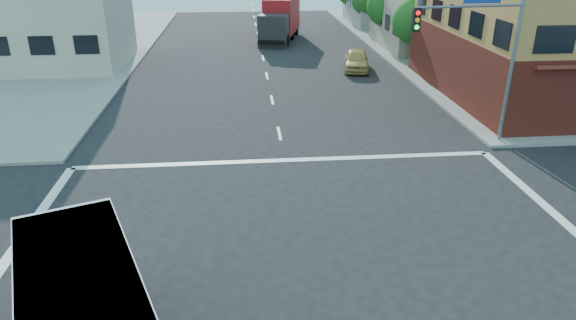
{
  "coord_description": "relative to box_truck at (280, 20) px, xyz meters",
  "views": [
    {
      "loc": [
        -1.85,
        -11.93,
        9.44
      ],
      "look_at": [
        -0.25,
        5.35,
        1.84
      ],
      "focal_mm": 32.0,
      "sensor_mm": 36.0,
      "label": 1
    }
  ],
  "objects": [
    {
      "name": "ground",
      "position": [
        -2.06,
        -38.96,
        -1.94
      ],
      "size": [
        120.0,
        120.0,
        0.0
      ],
      "primitive_type": "plane",
      "color": "black",
      "rests_on": "ground"
    },
    {
      "name": "building_west",
      "position": [
        -19.08,
        -8.98,
        2.07
      ],
      "size": [
        12.06,
        10.06,
        8.0
      ],
      "color": "#C1B4A0",
      "rests_on": "ground"
    },
    {
      "name": "signal_mast_ne",
      "position": [
        7.02,
        -28.34,
        3.04
      ],
      "size": [
        7.91,
        1.13,
        8.07
      ],
      "color": "slate",
      "rests_on": "ground"
    },
    {
      "name": "street_tree_a",
      "position": [
        9.84,
        -11.03,
        1.65
      ],
      "size": [
        3.6,
        3.6,
        5.53
      ],
      "color": "#3C2A15",
      "rests_on": "ground"
    },
    {
      "name": "street_tree_b",
      "position": [
        9.84,
        -3.03,
        1.81
      ],
      "size": [
        3.8,
        3.8,
        5.79
      ],
      "color": "#3C2A15",
      "rests_on": "ground"
    },
    {
      "name": "box_truck",
      "position": [
        0.0,
        0.0,
        0.0
      ],
      "size": [
        4.72,
        9.23,
        3.99
      ],
      "rotation": [
        0.0,
        0.0,
        -0.26
      ],
      "color": "#25252A",
      "rests_on": "ground"
    },
    {
      "name": "parked_car",
      "position": [
        4.87,
        -12.74,
        -1.17
      ],
      "size": [
        2.69,
        4.78,
        1.54
      ],
      "primitive_type": "imported",
      "rotation": [
        0.0,
        0.0,
        -0.2
      ],
      "color": "tan",
      "rests_on": "ground"
    }
  ]
}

